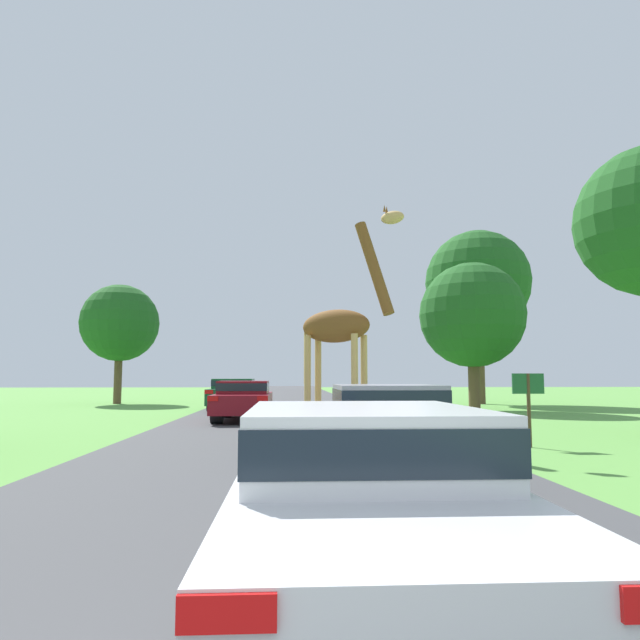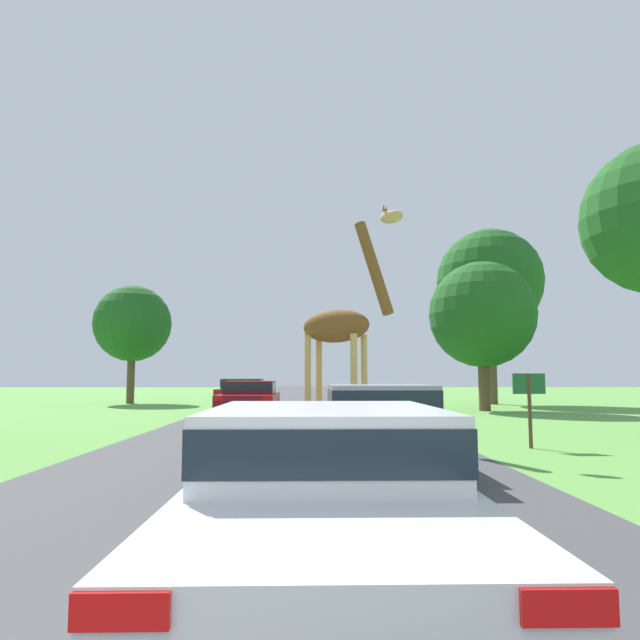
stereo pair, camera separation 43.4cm
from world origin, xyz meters
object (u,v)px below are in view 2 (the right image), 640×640
(car_far_ahead, at_px, (243,393))
(tree_far_right, at_px, (133,324))
(car_queue_left, at_px, (250,399))
(sign_post, at_px, (529,396))
(tree_left_edge, at_px, (490,282))
(car_lead_maroon, at_px, (325,485))
(car_queue_right, at_px, (380,422))
(tree_right_cluster, at_px, (482,315))
(giraffe_near_road, at_px, (342,329))

(car_far_ahead, bearing_deg, tree_far_right, 137.89)
(car_queue_left, xyz_separation_m, sign_post, (6.77, -7.96, 0.36))
(tree_left_edge, height_order, sign_post, tree_left_edge)
(car_far_ahead, bearing_deg, car_lead_maroon, -81.94)
(car_queue_right, bearing_deg, sign_post, 34.73)
(tree_left_edge, xyz_separation_m, tree_far_right, (-20.19, 1.33, -2.28))
(car_lead_maroon, distance_m, car_queue_left, 15.86)
(car_lead_maroon, relative_size, car_queue_left, 1.04)
(tree_right_cluster, xyz_separation_m, sign_post, (-3.12, -13.13, -3.18))
(tree_left_edge, height_order, tree_far_right, tree_left_edge)
(car_queue_left, bearing_deg, tree_far_right, 122.71)
(tree_right_cluster, height_order, tree_far_right, tree_far_right)
(tree_right_cluster, bearing_deg, tree_left_edge, 68.75)
(tree_right_cluster, bearing_deg, sign_post, -103.35)
(tree_left_edge, bearing_deg, car_queue_left, -137.64)
(car_far_ahead, bearing_deg, giraffe_near_road, -73.73)
(car_lead_maroon, bearing_deg, car_far_ahead, 98.06)
(giraffe_near_road, relative_size, car_queue_right, 1.29)
(tree_right_cluster, bearing_deg, giraffe_near_road, -120.57)
(giraffe_near_road, height_order, car_lead_maroon, giraffe_near_road)
(giraffe_near_road, xyz_separation_m, car_queue_left, (-2.82, 6.79, -1.89))
(car_far_ahead, distance_m, sign_post, 16.01)
(car_queue_right, bearing_deg, car_queue_left, 107.34)
(tree_left_edge, height_order, tree_right_cluster, tree_left_edge)
(car_queue_left, height_order, tree_left_edge, tree_left_edge)
(giraffe_near_road, distance_m, car_lead_maroon, 9.15)
(car_lead_maroon, bearing_deg, giraffe_near_road, 85.71)
(tree_right_cluster, xyz_separation_m, tree_far_right, (-17.88, 7.28, 0.23))
(car_lead_maroon, bearing_deg, car_queue_left, 97.79)
(car_far_ahead, relative_size, tree_left_edge, 0.46)
(tree_left_edge, relative_size, tree_right_cluster, 1.46)
(sign_post, bearing_deg, car_queue_left, 130.35)
(car_queue_right, bearing_deg, car_far_ahead, 104.25)
(giraffe_near_road, relative_size, car_queue_left, 1.18)
(tree_right_cluster, distance_m, tree_far_right, 19.30)
(car_queue_left, height_order, sign_post, sign_post)
(tree_left_edge, xyz_separation_m, sign_post, (-5.43, -19.08, -5.68))
(car_lead_maroon, xyz_separation_m, tree_left_edge, (10.05, 26.83, 6.09))
(car_queue_right, distance_m, tree_far_right, 25.74)
(tree_left_edge, relative_size, sign_post, 6.15)
(giraffe_near_road, height_order, tree_right_cluster, tree_right_cluster)
(car_far_ahead, distance_m, tree_right_cluster, 11.41)
(car_queue_right, bearing_deg, tree_right_cluster, 66.92)
(car_far_ahead, bearing_deg, car_queue_left, -81.24)
(tree_far_right, xyz_separation_m, sign_post, (14.76, -20.41, -3.41))
(giraffe_near_road, bearing_deg, tree_left_edge, -175.18)
(car_queue_left, height_order, tree_far_right, tree_far_right)
(car_queue_left, bearing_deg, car_queue_right, -72.66)
(car_queue_left, xyz_separation_m, tree_left_edge, (12.20, 11.12, 6.04))
(car_queue_right, height_order, tree_right_cluster, tree_right_cluster)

